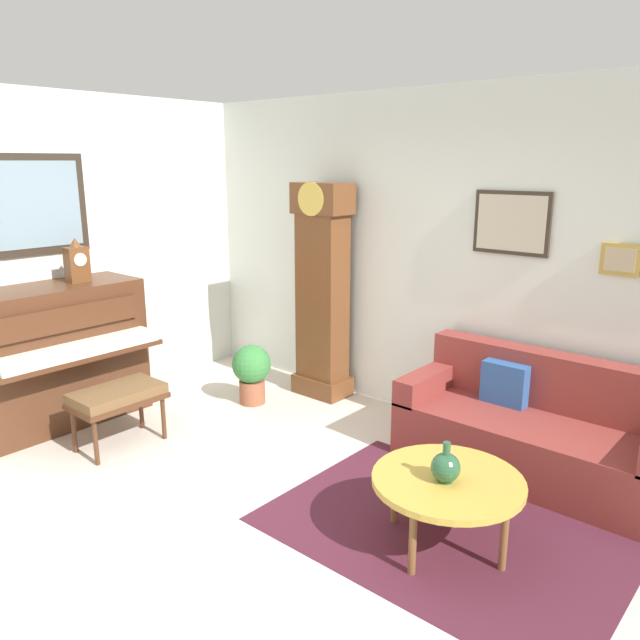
{
  "coord_description": "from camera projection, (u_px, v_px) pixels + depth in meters",
  "views": [
    {
      "loc": [
        2.73,
        -2.19,
        2.2
      ],
      "look_at": [
        -0.07,
        1.05,
        1.1
      ],
      "focal_mm": 34.66,
      "sensor_mm": 36.0,
      "label": 1
    }
  ],
  "objects": [
    {
      "name": "ground_plane",
      "position": [
        220.0,
        529.0,
        3.9
      ],
      "size": [
        6.4,
        6.0,
        0.1
      ],
      "primitive_type": "cube",
      "color": "beige"
    },
    {
      "name": "wall_back",
      "position": [
        430.0,
        258.0,
        5.29
      ],
      "size": [
        5.3,
        0.13,
        2.8
      ],
      "color": "silver",
      "rests_on": "ground_plane"
    },
    {
      "name": "coffee_table",
      "position": [
        448.0,
        483.0,
        3.56
      ],
      "size": [
        0.88,
        0.88,
        0.44
      ],
      "color": "gold",
      "rests_on": "ground_plane"
    },
    {
      "name": "green_jug",
      "position": [
        446.0,
        467.0,
        3.5
      ],
      "size": [
        0.17,
        0.17,
        0.24
      ],
      "color": "#234C33",
      "rests_on": "coffee_table"
    },
    {
      "name": "area_rug",
      "position": [
        445.0,
        530.0,
        3.8
      ],
      "size": [
        2.1,
        1.5,
        0.01
      ],
      "primitive_type": "cube",
      "color": "#4C1E2D",
      "rests_on": "ground_plane"
    },
    {
      "name": "piano",
      "position": [
        57.0,
        355.0,
        5.24
      ],
      "size": [
        0.87,
        1.44,
        1.2
      ],
      "color": "#4C2B19",
      "rests_on": "ground_plane"
    },
    {
      "name": "couch",
      "position": [
        536.0,
        431.0,
        4.47
      ],
      "size": [
        1.9,
        0.8,
        0.84
      ],
      "color": "maroon",
      "rests_on": "ground_plane"
    },
    {
      "name": "wall_left",
      "position": [
        11.0,
        259.0,
        5.18
      ],
      "size": [
        0.13,
        4.9,
        2.8
      ],
      "color": "silver",
      "rests_on": "ground_plane"
    },
    {
      "name": "piano_bench",
      "position": [
        117.0,
        397.0,
        4.84
      ],
      "size": [
        0.42,
        0.7,
        0.48
      ],
      "color": "#4C2B19",
      "rests_on": "ground_plane"
    },
    {
      "name": "grandfather_clock",
      "position": [
        322.0,
        297.0,
        5.81
      ],
      "size": [
        0.52,
        0.34,
        2.03
      ],
      "color": "brown",
      "rests_on": "ground_plane"
    },
    {
      "name": "mantel_clock",
      "position": [
        77.0,
        262.0,
        5.24
      ],
      "size": [
        0.13,
        0.18,
        0.38
      ],
      "color": "brown",
      "rests_on": "piano"
    },
    {
      "name": "potted_plant",
      "position": [
        252.0,
        370.0,
        5.73
      ],
      "size": [
        0.36,
        0.36,
        0.56
      ],
      "color": "#935138",
      "rests_on": "ground_plane"
    }
  ]
}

